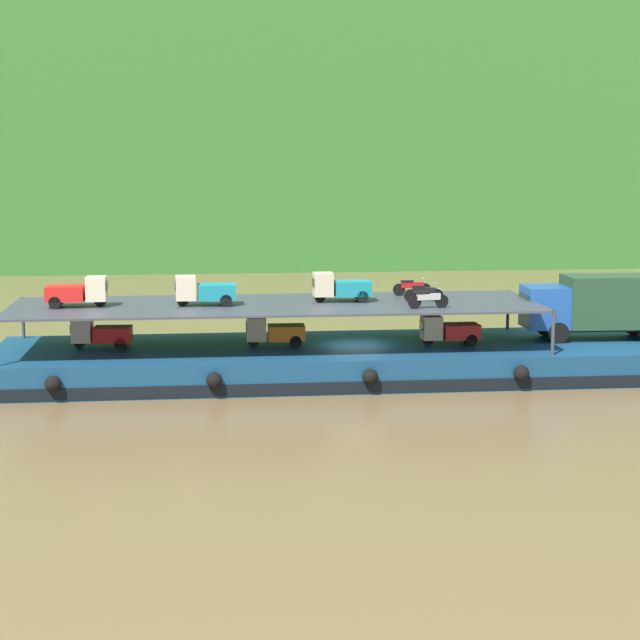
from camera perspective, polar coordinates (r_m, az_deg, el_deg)
name	(u,v)px	position (r m, az deg, el deg)	size (l,w,h in m)	color
ground_plane	(356,376)	(49.11, 2.01, -3.08)	(400.00, 400.00, 0.00)	brown
hillside_far_bank	(274,4)	(107.01, -2.52, 16.99)	(138.29, 29.85, 44.70)	#33702D
cargo_barge	(356,360)	(48.94, 2.02, -2.23)	(33.64, 8.57, 1.50)	navy
covered_lorry	(598,304)	(51.81, 15.06, 0.84)	(7.92, 2.54, 3.10)	#1E4C99
cargo_rack	(276,305)	(48.12, -2.45, 0.83)	(24.44, 7.21, 2.00)	#383D47
mini_truck_lower_stern	(100,333)	(48.94, -12.00, -0.70)	(2.79, 1.28, 1.38)	red
mini_truck_lower_aft	(274,331)	(48.35, -2.53, -0.63)	(2.76, 1.24, 1.38)	orange
mini_truck_lower_mid	(449,330)	(49.04, 7.11, -0.56)	(2.75, 1.21, 1.38)	red
mini_truck_upper_stern	(78,292)	(48.25, -13.20, 1.52)	(2.75, 1.21, 1.38)	red
mini_truck_upper_mid	(204,291)	(47.70, -6.40, 1.62)	(2.78, 1.26, 1.38)	teal
mini_truck_upper_fore	(341,287)	(48.72, 1.14, 1.83)	(2.75, 1.22, 1.38)	teal
motorcycle_upper_port	(428,299)	(46.85, 5.97, 1.17)	(1.90, 0.55, 0.87)	black
motorcycle_upper_centre	(423,292)	(48.99, 5.72, 1.52)	(1.90, 0.55, 0.87)	black
motorcycle_upper_stbd	(412,287)	(51.07, 5.08, 1.83)	(1.90, 0.55, 0.87)	black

